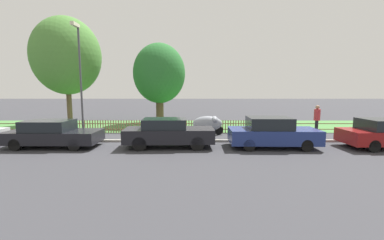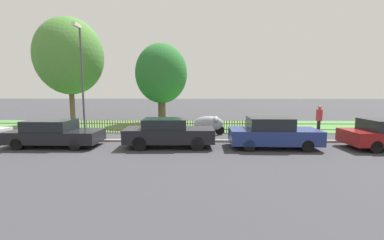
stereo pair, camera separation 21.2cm
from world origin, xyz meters
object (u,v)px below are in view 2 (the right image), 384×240
Objects in this scene: parked_car_navy_estate at (168,132)px; tree_behind_motorcycle at (161,74)px; parked_car_black_saloon at (54,133)px; parked_car_red_compact at (273,133)px; covered_motorcycle at (209,124)px; tree_nearest_kerb at (70,56)px; pedestrian_near_fence at (319,118)px; street_lamp at (81,70)px.

parked_car_navy_estate is 9.65m from tree_behind_motorcycle.
parked_car_red_compact is at bearing 0.45° from parked_car_black_saloon.
parked_car_red_compact is 0.66× the size of tree_behind_motorcycle.
tree_nearest_kerb is at bearing 158.11° from covered_motorcycle.
pedestrian_near_fence is at bearing 19.48° from parked_car_navy_estate.
parked_car_red_compact is 11.67m from tree_behind_motorcycle.
parked_car_navy_estate is at bearing -19.24° from street_lamp.
parked_car_navy_estate is (5.81, -0.05, 0.06)m from parked_car_black_saloon.
parked_car_black_saloon is 8.75m from covered_motorcycle.
parked_car_red_compact is at bearing -2.29° from parked_car_navy_estate.
parked_car_black_saloon is 5.81m from parked_car_navy_estate.
tree_behind_motorcycle reaches higher than pedestrian_near_fence.
covered_motorcycle is (-2.94, 3.59, -0.03)m from parked_car_red_compact.
tree_behind_motorcycle reaches higher than parked_car_black_saloon.
street_lamp is at bearing 159.03° from parked_car_navy_estate.
parked_car_red_compact reaches higher than parked_car_black_saloon.
tree_behind_motorcycle is 1.04× the size of street_lamp.
pedestrian_near_fence is at bearing 0.65° from covered_motorcycle.
tree_behind_motorcycle is 7.96m from street_lamp.
street_lamp reaches higher than covered_motorcycle.
street_lamp is at bearing -165.38° from covered_motorcycle.
tree_behind_motorcycle reaches higher than parked_car_red_compact.
parked_car_black_saloon is 10.97m from parked_car_red_compact.
street_lamp is (-7.23, -1.79, 3.24)m from covered_motorcycle.
tree_behind_motorcycle is at bearing 97.97° from parked_car_navy_estate.
parked_car_red_compact is 5.34m from pedestrian_near_fence.
parked_car_black_saloon reaches higher than covered_motorcycle.
pedestrian_near_fence is at bearing -14.34° from tree_nearest_kerb.
parked_car_navy_estate is 0.70× the size of street_lamp.
parked_car_red_compact is 2.32× the size of pedestrian_near_fence.
parked_car_red_compact is at bearing -30.40° from tree_nearest_kerb.
parked_car_black_saloon is 2.43× the size of pedestrian_near_fence.
tree_nearest_kerb is 18.92m from pedestrian_near_fence.
street_lamp is (-5.02, 1.75, 3.21)m from parked_car_navy_estate.
covered_motorcycle is at bearing 13.91° from street_lamp.
tree_behind_motorcycle is at bearing 63.94° from street_lamp.
parked_car_navy_estate is at bearing -179.18° from parked_car_red_compact.
tree_behind_motorcycle is 12.30m from pedestrian_near_fence.
street_lamp is at bearing -116.06° from tree_behind_motorcycle.
parked_car_red_compact is 16.77m from tree_nearest_kerb.
covered_motorcycle is at bearing 122.09° from pedestrian_near_fence.
tree_behind_motorcycle is at bearing 95.35° from pedestrian_near_fence.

